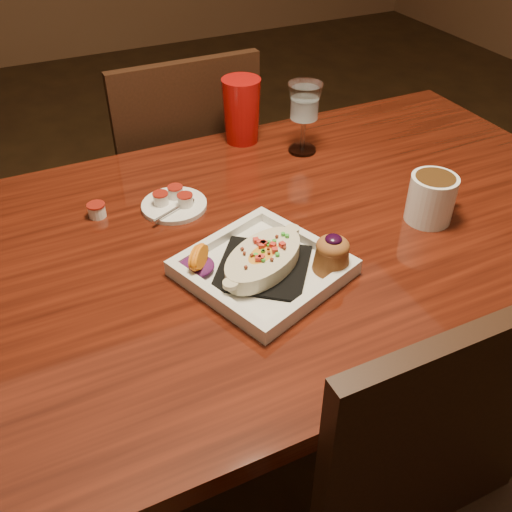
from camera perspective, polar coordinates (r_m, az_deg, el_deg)
name	(u,v)px	position (r m, az deg, el deg)	size (l,w,h in m)	color
floor	(271,446)	(1.70, 1.50, -18.45)	(7.00, 7.00, 0.00)	#322210
table	(276,267)	(1.21, 2.01, -1.06)	(1.50, 0.90, 0.75)	#601C0D
chair_far	(181,187)	(1.77, -7.48, 6.90)	(0.42, 0.42, 0.93)	black
plate	(271,263)	(1.02, 1.49, -0.70)	(0.32, 0.32, 0.08)	white
coffee_mug	(433,196)	(1.20, 17.24, 5.73)	(0.13, 0.09, 0.10)	white
goblet	(305,106)	(1.39, 4.88, 14.76)	(0.08, 0.08, 0.17)	silver
saucer	(174,203)	(1.22, -8.21, 5.25)	(0.14, 0.14, 0.09)	white
creamer_loose	(97,210)	(1.22, -15.64, 4.44)	(0.04, 0.04, 0.03)	white
red_tumbler	(242,111)	(1.45, -1.45, 14.32)	(0.10, 0.10, 0.16)	#A80D0C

